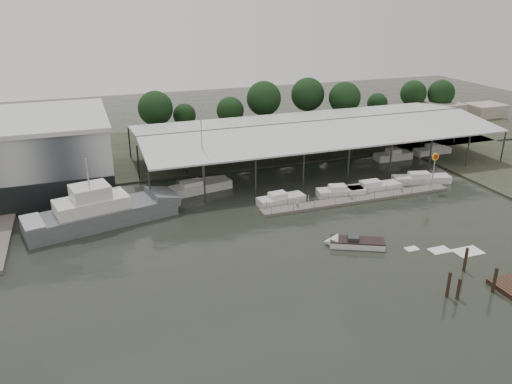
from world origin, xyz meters
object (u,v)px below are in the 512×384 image
object	(u,v)px
shell_fuel_sign	(434,164)
speedboat_underway	(352,243)
white_sailboat	(200,187)
grey_trawler	(103,211)

from	to	relation	value
shell_fuel_sign	speedboat_underway	size ratio (longest dim) A/B	0.34
speedboat_underway	shell_fuel_sign	bearing A→B (deg)	-123.85
shell_fuel_sign	speedboat_underway	world-z (taller)	shell_fuel_sign
shell_fuel_sign	speedboat_underway	distance (m)	22.76
shell_fuel_sign	white_sailboat	distance (m)	33.39
shell_fuel_sign	white_sailboat	xyz separation A→B (m)	(-31.47, 10.69, -3.27)
shell_fuel_sign	speedboat_underway	xyz separation A→B (m)	(-19.43, -11.31, -3.53)
white_sailboat	shell_fuel_sign	bearing A→B (deg)	-29.93
shell_fuel_sign	grey_trawler	distance (m)	45.39
speedboat_underway	grey_trawler	bearing A→B (deg)	-5.15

